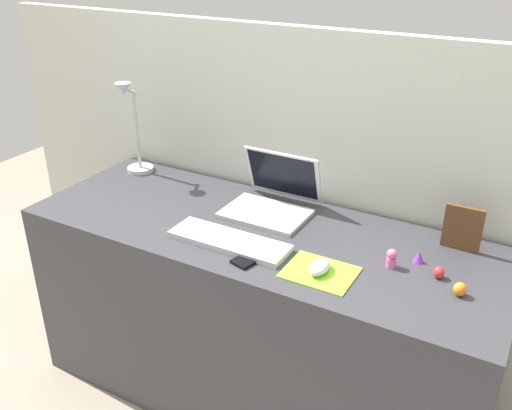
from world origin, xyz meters
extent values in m
plane|color=gray|center=(0.00, 0.00, 0.00)|extent=(6.00, 6.00, 0.00)
cube|color=beige|center=(0.00, 0.35, 0.68)|extent=(2.87, 0.05, 1.37)
cube|color=#38383D|center=(0.00, 0.00, 0.37)|extent=(1.67, 0.61, 0.74)
cube|color=silver|center=(-0.03, 0.10, 0.75)|extent=(0.30, 0.21, 0.01)
cube|color=silver|center=(-0.03, 0.24, 0.85)|extent=(0.30, 0.07, 0.19)
cube|color=black|center=(-0.03, 0.23, 0.85)|extent=(0.27, 0.06, 0.17)
cube|color=silver|center=(-0.04, -0.13, 0.75)|extent=(0.41, 0.13, 0.02)
cube|color=#8CDB33|center=(0.29, -0.15, 0.74)|extent=(0.21, 0.17, 0.00)
ellipsoid|color=silver|center=(0.29, -0.15, 0.76)|extent=(0.06, 0.10, 0.03)
cube|color=black|center=(0.07, -0.18, 0.74)|extent=(0.09, 0.14, 0.01)
cylinder|color=#B7B7BC|center=(-0.70, 0.20, 0.75)|extent=(0.11, 0.11, 0.02)
cylinder|color=#B7B7BC|center=(-0.70, 0.20, 0.92)|extent=(0.01, 0.01, 0.33)
cylinder|color=#B7B7BC|center=(-0.70, 0.18, 1.10)|extent=(0.01, 0.09, 0.06)
cone|color=#B7B7BC|center=(-0.70, 0.15, 1.11)|extent=(0.06, 0.06, 0.05)
cube|color=brown|center=(0.63, 0.20, 0.81)|extent=(0.12, 0.02, 0.15)
cone|color=purple|center=(0.53, 0.06, 0.76)|extent=(0.03, 0.03, 0.04)
cylinder|color=pink|center=(0.47, -0.01, 0.76)|extent=(0.03, 0.03, 0.03)
sphere|color=pink|center=(0.47, -0.01, 0.78)|extent=(0.03, 0.03, 0.03)
ellipsoid|color=orange|center=(0.68, -0.06, 0.76)|extent=(0.04, 0.04, 0.04)
ellipsoid|color=red|center=(0.61, 0.00, 0.76)|extent=(0.03, 0.03, 0.04)
camera|label=1|loc=(0.83, -1.48, 1.67)|focal=39.34mm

